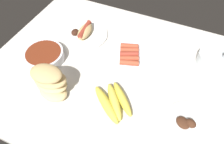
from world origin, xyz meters
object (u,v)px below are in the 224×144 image
(bowl_coleslaw, at_px, (213,59))
(plate_grilled_meat, at_px, (190,124))
(banana_bunch, at_px, (114,102))
(bowl_chili, at_px, (44,56))
(plate_sausages, at_px, (129,56))
(plate_hotdog_assembled, at_px, (85,33))
(bread_stack, at_px, (50,82))

(bowl_coleslaw, bearing_deg, plate_grilled_meat, -95.34)
(banana_bunch, height_order, bowl_chili, bowl_chili)
(banana_bunch, distance_m, plate_sausages, 0.26)
(plate_hotdog_assembled, relative_size, bowl_chili, 1.28)
(banana_bunch, relative_size, plate_grilled_meat, 1.06)
(banana_bunch, height_order, plate_sausages, banana_bunch)
(bowl_coleslaw, distance_m, plate_hotdog_assembled, 0.63)
(bowl_coleslaw, bearing_deg, plate_hotdog_assembled, -173.64)
(bowl_coleslaw, bearing_deg, bread_stack, -143.06)
(banana_bunch, xyz_separation_m, plate_hotdog_assembled, (-0.30, 0.31, -0.00))
(plate_sausages, bearing_deg, bowl_coleslaw, 18.23)
(bread_stack, distance_m, plate_hotdog_assembled, 0.37)
(banana_bunch, bearing_deg, bowl_coleslaw, 49.52)
(bowl_chili, bearing_deg, plate_hotdog_assembled, 67.82)
(plate_hotdog_assembled, bearing_deg, bread_stack, -81.79)
(bread_stack, xyz_separation_m, bowl_chili, (-0.14, 0.14, -0.05))
(plate_grilled_meat, bearing_deg, bowl_chili, 175.29)
(banana_bunch, distance_m, bowl_coleslaw, 0.50)
(plate_hotdog_assembled, xyz_separation_m, bowl_chili, (-0.09, -0.22, 0.01))
(banana_bunch, distance_m, bread_stack, 0.26)
(plate_hotdog_assembled, relative_size, plate_sausages, 1.08)
(plate_sausages, bearing_deg, plate_hotdog_assembled, 169.48)
(banana_bunch, distance_m, plate_grilled_meat, 0.29)
(plate_grilled_meat, height_order, bowl_chili, bowl_chili)
(plate_hotdog_assembled, xyz_separation_m, plate_sausages, (0.26, -0.05, -0.01))
(banana_bunch, distance_m, bowl_chili, 0.40)
(plate_hotdog_assembled, distance_m, plate_sausages, 0.27)
(banana_bunch, bearing_deg, plate_hotdog_assembled, 134.05)
(plate_sausages, distance_m, bowl_chili, 0.40)
(banana_bunch, bearing_deg, bowl_chili, 167.13)
(plate_hotdog_assembled, bearing_deg, bowl_chili, -112.18)
(bread_stack, height_order, plate_sausages, bread_stack)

